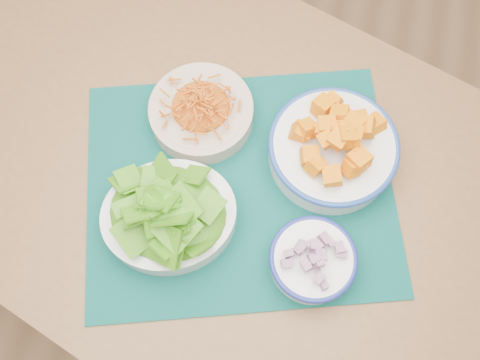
# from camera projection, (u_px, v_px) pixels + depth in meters

# --- Properties ---
(ground) EXTENTS (4.00, 4.00, 0.00)m
(ground) POSITION_uv_depth(u_px,v_px,m) (193.00, 253.00, 1.67)
(ground) COLOR #A3784F
(ground) RESTS_ON ground
(table) EXTENTS (1.39, 1.15, 0.75)m
(table) POSITION_uv_depth(u_px,v_px,m) (221.00, 185.00, 1.06)
(table) COLOR brown
(table) RESTS_ON ground
(placemat) EXTENTS (0.65, 0.58, 0.00)m
(placemat) POSITION_uv_depth(u_px,v_px,m) (240.00, 186.00, 0.95)
(placemat) COLOR #03312C
(placemat) RESTS_ON table
(carrot_bowl) EXTENTS (0.24, 0.24, 0.07)m
(carrot_bowl) POSITION_uv_depth(u_px,v_px,m) (201.00, 110.00, 0.96)
(carrot_bowl) COLOR #CAB196
(carrot_bowl) RESTS_ON placemat
(squash_bowl) EXTENTS (0.28, 0.28, 0.12)m
(squash_bowl) POSITION_uv_depth(u_px,v_px,m) (334.00, 145.00, 0.92)
(squash_bowl) COLOR silver
(squash_bowl) RESTS_ON placemat
(lettuce_bowl) EXTENTS (0.28, 0.26, 0.10)m
(lettuce_bowl) POSITION_uv_depth(u_px,v_px,m) (168.00, 213.00, 0.88)
(lettuce_bowl) COLOR white
(lettuce_bowl) RESTS_ON placemat
(onion_bowl) EXTENTS (0.14, 0.14, 0.07)m
(onion_bowl) POSITION_uv_depth(u_px,v_px,m) (313.00, 259.00, 0.86)
(onion_bowl) COLOR white
(onion_bowl) RESTS_ON placemat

